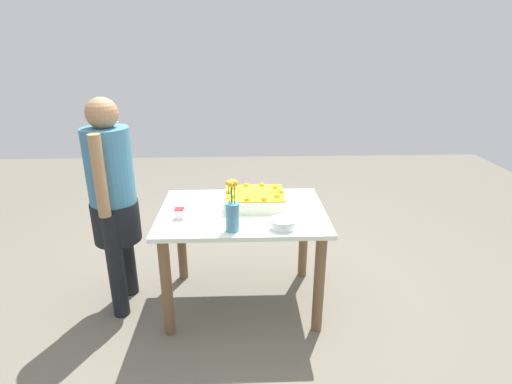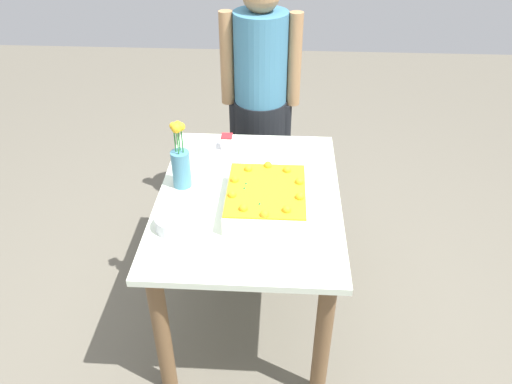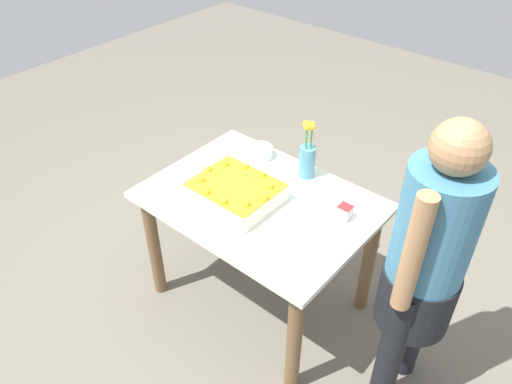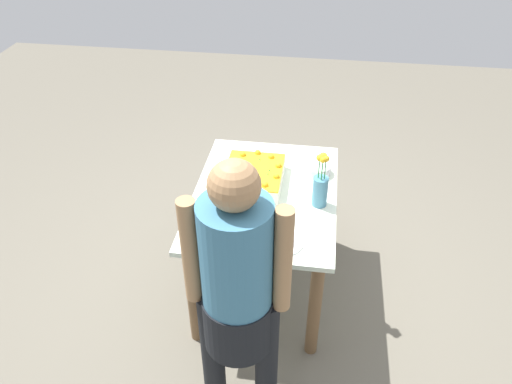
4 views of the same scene
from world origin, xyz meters
name	(u,v)px [view 4 (image 4 of 4)]	position (x,y,z in m)	size (l,w,h in m)	color
ground_plane	(264,282)	(0.00, 0.00, 0.00)	(8.00, 8.00, 0.00)	#645E51
dining_table	(265,212)	(0.00, 0.00, 0.59)	(1.12, 0.82, 0.73)	silver
sheet_cake	(253,176)	(0.09, 0.08, 0.78)	(0.41, 0.34, 0.12)	white
serving_plate_with_slice	(282,239)	(-0.40, -0.14, 0.75)	(0.22, 0.22, 0.08)	white
cake_knife	(214,234)	(-0.39, 0.22, 0.73)	(0.22, 0.02, 0.00)	silver
flower_vase	(320,186)	(-0.06, -0.31, 0.85)	(0.08, 0.08, 0.33)	teal
fruit_bowl	(318,169)	(0.25, -0.29, 0.76)	(0.16, 0.16, 0.06)	silver
person_standing	(237,289)	(-0.86, 0.01, 0.85)	(0.31, 0.45, 1.49)	black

